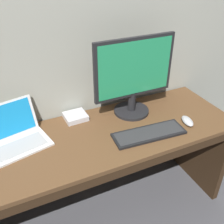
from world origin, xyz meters
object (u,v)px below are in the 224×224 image
(laptop_white, at_px, (15,137))
(external_monitor, at_px, (134,77))
(computer_mouse, at_px, (187,121))
(wired_keyboard, at_px, (149,133))
(external_drive_box, at_px, (75,116))

(laptop_white, xyz_separation_m, external_monitor, (0.77, 0.01, 0.22))
(external_monitor, bearing_deg, computer_mouse, -44.85)
(laptop_white, relative_size, computer_mouse, 3.26)
(wired_keyboard, bearing_deg, computer_mouse, 0.01)
(external_monitor, bearing_deg, wired_keyboard, -95.72)
(external_monitor, bearing_deg, laptop_white, -179.53)
(laptop_white, distance_m, wired_keyboard, 0.79)
(computer_mouse, relative_size, external_drive_box, 0.84)
(external_monitor, distance_m, wired_keyboard, 0.37)
(external_monitor, distance_m, external_drive_box, 0.46)
(external_monitor, relative_size, external_drive_box, 3.79)
(laptop_white, height_order, external_drive_box, laptop_white)
(laptop_white, relative_size, external_drive_box, 2.73)
(external_monitor, height_order, wired_keyboard, external_monitor)
(external_monitor, relative_size, wired_keyboard, 1.18)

